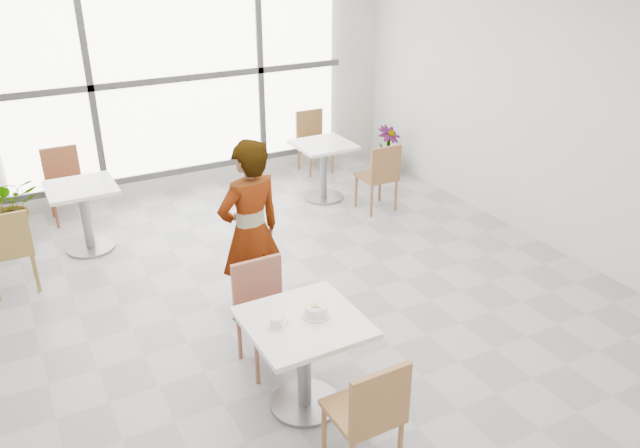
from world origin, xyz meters
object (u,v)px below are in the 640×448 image
chair_far (263,306)px  bg_chair_right_far (313,137)px  bg_table_left (84,209)px  plant_left (11,207)px  plant_right (388,150)px  main_table (304,347)px  bg_chair_right_near (380,173)px  person (250,233)px  bg_table_right (323,163)px  chair_near (370,410)px  coffee_cup (276,322)px  oatmeal_bowl (316,310)px  bg_chair_left_far (64,179)px  bg_chair_left_near (8,246)px

chair_far → bg_chair_right_far: 4.51m
bg_table_left → plant_left: 1.05m
chair_far → plant_right: chair_far is taller
main_table → bg_chair_right_near: (2.44, 2.72, -0.02)m
bg_table_left → bg_chair_right_far: size_ratio=0.86×
person → bg_table_left: 2.39m
bg_table_left → bg_table_right: bearing=0.9°
chair_near → coffee_cup: 0.87m
chair_near → coffee_cup: (-0.27, 0.78, 0.28)m
plant_right → coffee_cup: bearing=-132.8°
oatmeal_bowl → bg_chair_right_far: size_ratio=0.24×
plant_left → plant_right: 4.94m
bg_table_left → bg_chair_left_far: (-0.06, 1.00, 0.01)m
bg_table_left → bg_chair_left_near: 0.99m
person → bg_chair_left_near: 2.41m
bg_chair_left_near → chair_far: bearing=128.8°
bg_chair_right_far → bg_chair_left_near: bearing=-158.0°
chair_near → plant_right: 5.57m
oatmeal_bowl → bg_table_left: oatmeal_bowl is taller
person → bg_chair_left_near: bearing=-49.7°
plant_right → chair_near: bearing=-125.3°
main_table → chair_far: chair_far is taller
oatmeal_bowl → bg_chair_left_far: (-1.10, 4.36, -0.29)m
bg_chair_left_near → bg_table_left: bearing=-142.6°
main_table → bg_chair_left_far: (-1.00, 4.37, -0.02)m
person → bg_table_right: person is taller
bg_chair_right_near → bg_chair_right_far: size_ratio=1.00×
person → bg_chair_right_far: size_ratio=1.94×
bg_chair_left_far → bg_chair_right_near: 3.82m
bg_table_right → bg_chair_left_far: bearing=162.5°
main_table → bg_chair_right_near: size_ratio=0.92×
coffee_cup → bg_chair_right_near: 3.78m
oatmeal_bowl → chair_far: bearing=101.5°
bg_chair_left_near → oatmeal_bowl: bearing=123.5°
bg_table_right → bg_chair_left_near: size_ratio=0.86×
chair_far → person: (0.16, 0.61, 0.34)m
oatmeal_bowl → bg_chair_right_near: bearing=49.1°
chair_far → person: 0.72m
main_table → bg_chair_left_near: (-1.73, 2.77, -0.02)m
bg_table_left → plant_left: size_ratio=1.07×
bg_table_right → bg_chair_right_far: bearing=69.3°
oatmeal_bowl → bg_table_left: (-1.04, 3.36, -0.31)m
chair_near → person: 2.05m
main_table → bg_chair_right_far: size_ratio=0.92×
main_table → bg_chair_right_far: bearing=61.5°
bg_chair_right_far → plant_left: size_ratio=1.24×
coffee_cup → bg_table_right: bearing=56.7°
oatmeal_bowl → bg_chair_right_near: size_ratio=0.24×
chair_far → bg_chair_left_near: bearing=128.8°
person → bg_table_left: (-1.07, 2.10, -0.36)m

